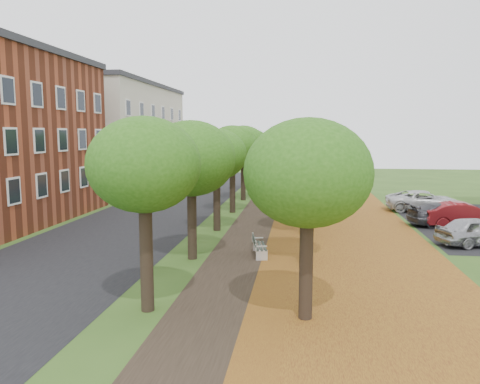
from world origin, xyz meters
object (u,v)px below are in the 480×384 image
(car_white, at_px, (425,201))
(car_silver, at_px, (479,231))
(car_red, at_px, (465,215))
(car_grey, at_px, (448,215))
(bench, at_px, (259,246))

(car_white, bearing_deg, car_silver, -178.32)
(car_red, bearing_deg, car_silver, 170.96)
(car_grey, xyz_separation_m, car_white, (0.00, 5.18, 0.05))
(car_silver, distance_m, car_grey, 4.82)
(car_red, height_order, car_grey, car_red)
(car_red, distance_m, car_white, 5.70)
(car_white, bearing_deg, car_grey, -178.32)
(bench, bearing_deg, car_white, -48.26)
(car_grey, distance_m, car_white, 5.18)
(bench, distance_m, car_red, 13.56)
(bench, bearing_deg, car_red, -65.84)
(bench, distance_m, car_grey, 13.20)
(bench, height_order, car_white, car_white)
(car_silver, distance_m, car_red, 4.42)
(car_silver, relative_size, car_white, 0.79)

